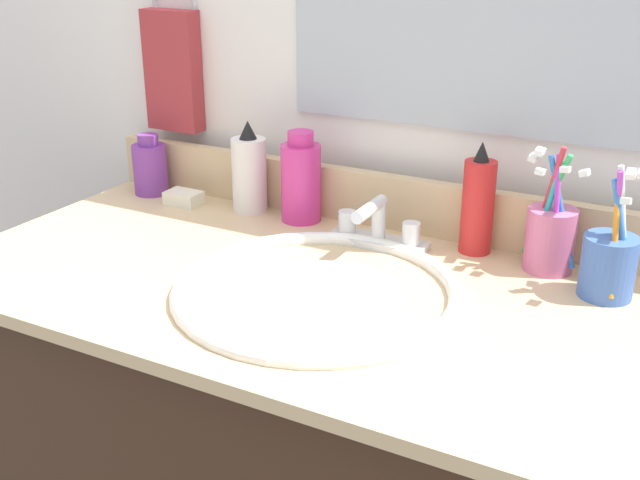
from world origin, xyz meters
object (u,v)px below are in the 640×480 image
(hand_towel, at_px, (173,71))
(bottle_spray_red, at_px, (478,205))
(bottle_lotion_white, at_px, (249,173))
(soap_bar, at_px, (184,198))
(cup_pink, at_px, (550,235))
(cup_blue_plastic, at_px, (609,263))
(faucet, at_px, (377,230))
(bottle_soap_pink, at_px, (301,180))
(bottle_cream_purple, at_px, (150,167))

(hand_towel, bearing_deg, bottle_spray_red, -5.19)
(bottle_lotion_white, height_order, soap_bar, bottle_lotion_white)
(hand_towel, relative_size, bottle_spray_red, 1.26)
(cup_pink, bearing_deg, bottle_spray_red, 171.76)
(soap_bar, bearing_deg, bottle_lotion_white, 13.20)
(hand_towel, distance_m, soap_bar, 0.24)
(cup_pink, bearing_deg, soap_bar, -178.17)
(cup_blue_plastic, bearing_deg, bottle_spray_red, 161.68)
(faucet, bearing_deg, hand_towel, 166.76)
(bottle_soap_pink, bearing_deg, bottle_lotion_white, -178.73)
(hand_towel, relative_size, cup_blue_plastic, 1.18)
(cup_pink, height_order, soap_bar, cup_pink)
(bottle_soap_pink, relative_size, cup_blue_plastic, 0.84)
(bottle_soap_pink, xyz_separation_m, cup_blue_plastic, (0.51, -0.06, -0.02))
(bottle_soap_pink, xyz_separation_m, soap_bar, (-0.23, -0.03, -0.06))
(faucet, distance_m, cup_blue_plastic, 0.35)
(cup_blue_plastic, bearing_deg, faucet, 177.82)
(bottle_spray_red, height_order, soap_bar, bottle_spray_red)
(cup_blue_plastic, relative_size, cup_pink, 1.00)
(bottle_spray_red, relative_size, soap_bar, 2.74)
(faucet, relative_size, bottle_soap_pink, 1.03)
(bottle_cream_purple, bearing_deg, cup_pink, -0.20)
(bottle_soap_pink, height_order, soap_bar, bottle_soap_pink)
(bottle_lotion_white, distance_m, cup_pink, 0.52)
(faucet, height_order, bottle_soap_pink, bottle_soap_pink)
(bottle_lotion_white, distance_m, bottle_cream_purple, 0.22)
(faucet, bearing_deg, cup_blue_plastic, -2.18)
(bottle_lotion_white, xyz_separation_m, cup_blue_plastic, (0.62, -0.06, -0.02))
(hand_towel, height_order, soap_bar, hand_towel)
(hand_towel, xyz_separation_m, cup_blue_plastic, (0.82, -0.12, -0.17))
(faucet, height_order, soap_bar, faucet)
(cup_blue_plastic, xyz_separation_m, cup_pink, (-0.09, 0.05, 0.00))
(hand_towel, distance_m, bottle_soap_pink, 0.35)
(hand_towel, distance_m, bottle_lotion_white, 0.26)
(faucet, distance_m, bottle_soap_pink, 0.18)
(cup_blue_plastic, distance_m, soap_bar, 0.74)
(bottle_cream_purple, xyz_separation_m, cup_blue_plastic, (0.83, -0.05, -0.00))
(cup_pink, bearing_deg, bottle_cream_purple, 179.80)
(bottle_soap_pink, height_order, cup_pink, cup_pink)
(hand_towel, height_order, faucet, hand_towel)
(faucet, bearing_deg, bottle_soap_pink, 163.30)
(bottle_lotion_white, distance_m, cup_blue_plastic, 0.62)
(cup_blue_plastic, bearing_deg, soap_bar, 177.60)
(bottle_spray_red, height_order, cup_blue_plastic, cup_blue_plastic)
(hand_towel, relative_size, cup_pink, 1.18)
(soap_bar, bearing_deg, bottle_soap_pink, 7.89)
(cup_blue_plastic, bearing_deg, hand_towel, 171.39)
(cup_blue_plastic, height_order, cup_pink, same)
(cup_pink, relative_size, soap_bar, 2.91)
(bottle_soap_pink, height_order, bottle_spray_red, bottle_spray_red)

